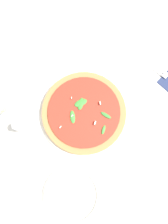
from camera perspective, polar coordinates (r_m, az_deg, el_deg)
name	(u,v)px	position (r m, az deg, el deg)	size (l,w,h in m)	color
ground_plane	(91,121)	(0.80, 1.75, -2.49)	(6.00, 6.00, 0.00)	silver
pizza_arugula_main	(84,113)	(0.79, 0.00, -0.18)	(0.32, 0.32, 0.05)	silver
side_plate_white	(71,195)	(0.80, -3.36, -20.84)	(0.19, 0.19, 0.02)	silver
shaker_pepper	(19,126)	(0.80, -16.60, -3.64)	(0.03, 0.03, 0.07)	silver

